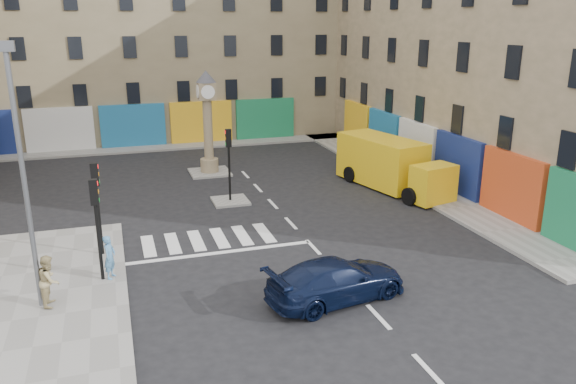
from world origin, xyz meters
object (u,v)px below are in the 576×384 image
traffic_light_left_far (97,194)px  traffic_light_island (229,153)px  clock_pillar (207,116)px  pedestrian_blue (110,257)px  lamp_post (22,166)px  pedestrian_tan (49,280)px  yellow_van (390,165)px  navy_sedan (337,280)px  traffic_light_left_near (96,214)px

traffic_light_left_far → traffic_light_island: size_ratio=1.00×
clock_pillar → pedestrian_blue: 15.24m
clock_pillar → traffic_light_island: bearing=-90.0°
traffic_light_island → lamp_post: bearing=-131.7°
traffic_light_left_far → lamp_post: lamp_post is taller
traffic_light_island → clock_pillar: clock_pillar is taller
clock_pillar → pedestrian_tan: (-7.88, -15.24, -2.55)m
traffic_light_island → clock_pillar: bearing=90.0°
traffic_light_island → yellow_van: traffic_light_island is taller
navy_sedan → yellow_van: (7.84, 11.29, 0.64)m
traffic_light_left_near → pedestrian_tan: traffic_light_left_near is taller
traffic_light_left_far → navy_sedan: traffic_light_left_far is taller
pedestrian_blue → lamp_post: bearing=146.8°
yellow_van → pedestrian_blue: (-15.02, -7.59, -0.40)m
traffic_light_left_near → pedestrian_blue: 1.70m
lamp_post → clock_pillar: size_ratio=1.36×
navy_sedan → pedestrian_blue: pedestrian_blue is taller
traffic_light_island → pedestrian_blue: bearing=-127.7°
yellow_van → pedestrian_blue: yellow_van is taller
lamp_post → navy_sedan: bearing=-13.6°
traffic_light_left_near → traffic_light_left_far: size_ratio=1.00×
traffic_light_island → pedestrian_tan: (-7.88, -9.25, -1.59)m
traffic_light_left_far → navy_sedan: (7.48, -6.08, -1.91)m
traffic_light_left_far → yellow_van: (15.32, 5.22, -1.27)m
traffic_light_left_far → traffic_light_island: bearing=40.6°
traffic_light_left_far → lamp_post: bearing=-116.6°
traffic_light_left_near → lamp_post: size_ratio=0.45×
clock_pillar → pedestrian_tan: bearing=-117.3°
yellow_van → navy_sedan: bearing=-137.9°
traffic_light_left_far → pedestrian_blue: (0.30, -2.37, -1.67)m
pedestrian_tan → pedestrian_blue: bearing=-45.6°
traffic_light_island → navy_sedan: bearing=-84.1°
yellow_van → traffic_light_left_near: bearing=-166.7°
lamp_post → navy_sedan: size_ratio=1.70×
pedestrian_tan → yellow_van: bearing=-55.6°
traffic_light_left_near → navy_sedan: (7.48, -3.68, -1.91)m
clock_pillar → navy_sedan: bearing=-86.1°
traffic_light_left_far → pedestrian_blue: 2.91m
pedestrian_tan → navy_sedan: bearing=-97.7°
traffic_light_left_near → traffic_light_island: traffic_light_left_near is taller
traffic_light_left_far → pedestrian_tan: traffic_light_left_far is taller
pedestrian_blue → pedestrian_tan: (-1.88, -1.48, 0.05)m
navy_sedan → yellow_van: 13.76m
clock_pillar → navy_sedan: (1.18, -17.47, -2.84)m
traffic_light_island → traffic_light_left_far: bearing=-139.4°
navy_sedan → pedestrian_tan: size_ratio=2.87×
pedestrian_tan → traffic_light_left_far: bearing=-16.1°
traffic_light_island → pedestrian_blue: (-6.00, -7.77, -1.64)m
traffic_light_island → pedestrian_blue: traffic_light_island is taller
traffic_light_left_near → clock_pillar: bearing=65.5°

